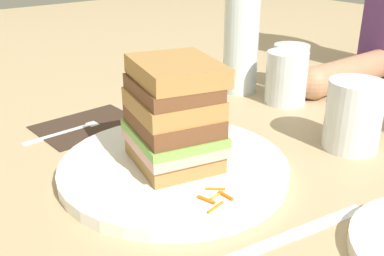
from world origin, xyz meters
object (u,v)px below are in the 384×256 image
napkin_dark (88,125)px  fork (75,127)px  empty_tumbler_0 (286,78)px  empty_tumbler_1 (290,66)px  sandwich (173,115)px  water_bottle (242,23)px  main_plate (174,167)px  juice_glass (353,119)px  knife (289,236)px

napkin_dark → fork: (0.00, -0.02, 0.00)m
empty_tumbler_0 → empty_tumbler_1: 0.10m
sandwich → water_bottle: bearing=122.5°
main_plate → empty_tumbler_0: (-0.09, 0.32, 0.04)m
sandwich → water_bottle: 0.35m
juice_glass → sandwich: bearing=-111.4°
napkin_dark → juice_glass: juice_glass is taller
sandwich → napkin_dark: 0.23m
water_bottle → empty_tumbler_0: 0.13m
sandwich → knife: size_ratio=0.70×
main_plate → sandwich: 0.07m
empty_tumbler_0 → empty_tumbler_1: size_ratio=1.10×
sandwich → water_bottle: water_bottle is taller
sandwich → water_bottle: (-0.19, 0.30, 0.05)m
sandwich → empty_tumbler_1: bearing=110.2°
water_bottle → main_plate: bearing=-57.6°
empty_tumbler_1 → water_bottle: bearing=-114.0°
main_plate → fork: (-0.21, -0.04, -0.00)m
water_bottle → sandwich: bearing=-57.5°
empty_tumbler_0 → water_bottle: bearing=-168.2°
water_bottle → empty_tumbler_1: (0.04, 0.10, -0.09)m
sandwich → fork: sandwich is taller
main_plate → sandwich: size_ratio=2.14×
empty_tumbler_1 → sandwich: bearing=-69.8°
main_plate → knife: bearing=4.3°
sandwich → empty_tumbler_0: (-0.09, 0.32, -0.03)m
sandwich → napkin_dark: (-0.21, -0.02, -0.08)m
napkin_dark → juice_glass: (0.31, 0.26, 0.04)m
napkin_dark → juice_glass: 0.41m
sandwich → fork: size_ratio=0.84×
sandwich → juice_glass: (0.10, 0.25, -0.04)m
sandwich → juice_glass: size_ratio=1.38×
napkin_dark → empty_tumbler_0: bearing=69.9°
sandwich → empty_tumbler_0: 0.33m
sandwich → water_bottle: size_ratio=0.47×
juice_glass → water_bottle: water_bottle is taller
empty_tumbler_0 → empty_tumbler_1: empty_tumbler_0 is taller
knife → juice_glass: juice_glass is taller
juice_glass → water_bottle: 0.30m
main_plate → knife: main_plate is taller
fork → knife: fork is taller
fork → juice_glass: (0.31, 0.29, 0.04)m
napkin_dark → empty_tumbler_1: 0.42m
knife → fork: bearing=-172.1°
fork → empty_tumbler_0: empty_tumbler_0 is taller
main_plate → empty_tumbler_1: size_ratio=3.46×
sandwich → knife: sandwich is taller
main_plate → fork: 0.21m
water_bottle → empty_tumbler_1: bearing=66.0°
knife → juice_glass: (-0.09, 0.23, 0.04)m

